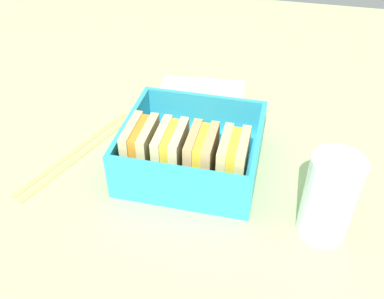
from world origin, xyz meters
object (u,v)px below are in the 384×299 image
sandwich_center_right (141,148)px  strawberry_left (233,142)px  folded_napkin (201,91)px  strawberry_far_left (158,131)px  chopstick_pair (78,152)px  drinking_glass (330,197)px  sandwich_center_left (202,157)px  sandwich_center (171,152)px  carrot_stick_far_left (196,140)px  sandwich_left (233,162)px

sandwich_center_right → strawberry_left: sandwich_center_right is taller
folded_napkin → strawberry_far_left: bearing=79.8°
sandwich_center_right → chopstick_pair: 10.54cm
strawberry_left → chopstick_pair: size_ratio=0.17×
sandwich_center_right → drinking_glass: 21.44cm
sandwich_center_left → sandwich_center: size_ratio=1.00×
strawberry_far_left → folded_napkin: (-2.62, -14.52, -2.33)cm
chopstick_pair → carrot_stick_far_left: bearing=-164.5°
sandwich_center_right → carrot_stick_far_left: sandwich_center_right is taller
sandwich_center_right → drinking_glass: size_ratio=0.64×
sandwich_center_left → folded_napkin: size_ratio=0.47×
sandwich_center_right → folded_napkin: 20.89cm
carrot_stick_far_left → drinking_glass: 18.98cm
drinking_glass → folded_napkin: (18.22, -24.13, -4.64)cm
sandwich_center_left → carrot_stick_far_left: size_ratio=1.24×
sandwich_left → sandwich_center_right: same height
sandwich_left → chopstick_pair: bearing=-5.6°
chopstick_pair → drinking_glass: 31.52cm
chopstick_pair → drinking_glass: bearing=169.2°
sandwich_center_right → sandwich_center: bearing=180.0°
sandwich_center_right → strawberry_left: size_ratio=1.85×
strawberry_left → carrot_stick_far_left: strawberry_left is taller
sandwich_center_left → strawberry_left: size_ratio=1.85×
sandwich_center → folded_napkin: size_ratio=0.47×
sandwich_left → folded_napkin: bearing=-68.7°
carrot_stick_far_left → strawberry_far_left: size_ratio=1.67×
sandwich_left → sandwich_center_left: 3.59cm
sandwich_center → sandwich_left: bearing=180.0°
carrot_stick_far_left → folded_napkin: (2.33, -14.21, -1.62)cm
strawberry_left → carrot_stick_far_left: size_ratio=0.67×
sandwich_center → carrot_stick_far_left: (-1.61, -6.08, -2.49)cm
sandwich_left → strawberry_left: size_ratio=1.85×
sandwich_center_right → folded_napkin: sandwich_center_right is taller
chopstick_pair → drinking_glass: (-30.65, 5.84, 4.49)cm
strawberry_left → strawberry_far_left: (9.82, -0.24, -0.17)cm
sandwich_center_right → strawberry_far_left: sandwich_center_right is taller
drinking_glass → folded_napkin: size_ratio=0.73×
sandwich_center_left → drinking_glass: 14.44cm
carrot_stick_far_left → chopstick_pair: carrot_stick_far_left is taller
carrot_stick_far_left → drinking_glass: size_ratio=0.52×
carrot_stick_far_left → folded_napkin: 14.49cm
drinking_glass → sandwich_center_right: bearing=-10.3°
strawberry_left → strawberry_far_left: size_ratio=1.12×
carrot_stick_far_left → strawberry_far_left: 5.01cm
sandwich_center_right → strawberry_left: (-10.06, -5.52, -1.61)cm
sandwich_center_left → chopstick_pair: (16.74, -2.00, -3.96)cm
carrot_stick_far_left → chopstick_pair: size_ratio=0.26×
sandwich_center_left → chopstick_pair: sandwich_center_left is taller
chopstick_pair → strawberry_left: bearing=-169.8°
sandwich_center → carrot_stick_far_left: 6.76cm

